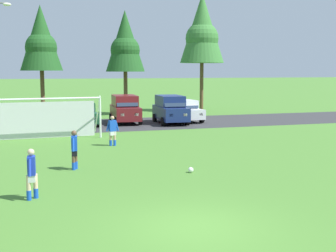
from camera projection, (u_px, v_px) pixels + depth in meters
ground_plane at (103, 142)px, 26.14m from camera, size 400.00×400.00×0.00m
parking_lot_strip at (86, 125)px, 33.85m from camera, size 52.00×8.40×0.01m
soccer_ball at (191, 170)px, 18.30m from camera, size 0.22×0.22×0.22m
soccer_goal at (37, 117)px, 27.22m from camera, size 7.51×2.31×2.57m
player_striker_near at (32, 174)px, 14.45m from camera, size 0.37×0.73×1.64m
player_midfield_center at (113, 131)px, 24.73m from camera, size 0.75×0.32×1.64m
player_defender_far at (74, 150)px, 18.80m from camera, size 0.28×0.73×1.64m
parked_car_slot_left at (33, 116)px, 31.86m from camera, size 2.26×4.32×1.72m
parked_car_slot_center_left at (83, 114)px, 33.66m from camera, size 2.04×4.20×1.72m
parked_car_slot_center at (125, 109)px, 35.44m from camera, size 2.37×4.72×2.16m
parked_car_slot_center_right at (170, 109)px, 35.15m from camera, size 2.33×4.70×2.16m
parked_car_slot_right at (185, 111)px, 36.46m from camera, size 2.19×4.28×1.72m
tree_mid_left at (41, 40)px, 39.65m from camera, size 3.66×3.66×9.77m
tree_center_back at (125, 43)px, 41.49m from camera, size 3.58×3.58×9.55m
tree_mid_right at (202, 31)px, 44.58m from camera, size 4.35×4.35×11.59m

